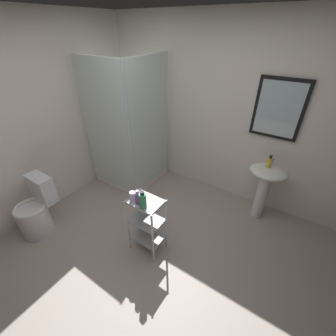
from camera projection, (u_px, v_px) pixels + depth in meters
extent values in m
cube|color=#A7998F|center=(145.00, 266.00, 2.52)|extent=(4.20, 4.20, 0.02)
cube|color=silver|center=(221.00, 114.00, 3.13)|extent=(4.20, 0.10, 2.50)
cube|color=black|center=(279.00, 109.00, 2.63)|extent=(0.56, 0.03, 0.72)
cube|color=silver|center=(278.00, 110.00, 2.62)|extent=(0.48, 0.01, 0.64)
cube|color=silver|center=(20.00, 128.00, 2.69)|extent=(0.10, 4.20, 2.50)
cube|color=white|center=(133.00, 173.00, 4.00)|extent=(0.90, 0.90, 0.10)
cube|color=silver|center=(106.00, 130.00, 3.15)|extent=(0.90, 0.02, 1.90)
cube|color=silver|center=(150.00, 126.00, 3.25)|extent=(0.02, 0.90, 1.90)
cylinder|color=silver|center=(130.00, 137.00, 2.94)|extent=(0.04, 0.04, 1.90)
cylinder|color=silver|center=(133.00, 171.00, 3.98)|extent=(0.08, 0.08, 0.00)
cylinder|color=white|center=(261.00, 197.00, 3.01)|extent=(0.15, 0.15, 0.68)
ellipsoid|color=white|center=(268.00, 172.00, 2.79)|extent=(0.46, 0.37, 0.13)
cylinder|color=silver|center=(273.00, 160.00, 2.81)|extent=(0.03, 0.03, 0.10)
cylinder|color=white|center=(35.00, 220.00, 2.83)|extent=(0.37, 0.37, 0.40)
torus|color=white|center=(29.00, 208.00, 2.71)|extent=(0.37, 0.37, 0.04)
cube|color=white|center=(42.00, 188.00, 2.77)|extent=(0.35, 0.17, 0.36)
cylinder|color=silver|center=(128.00, 226.00, 2.53)|extent=(0.02, 0.02, 0.74)
cylinder|color=silver|center=(153.00, 240.00, 2.36)|extent=(0.02, 0.02, 0.74)
cylinder|color=silver|center=(142.00, 213.00, 2.71)|extent=(0.02, 0.02, 0.74)
cylinder|color=silver|center=(166.00, 225.00, 2.54)|extent=(0.02, 0.02, 0.74)
cube|color=#99999E|center=(148.00, 237.00, 2.64)|extent=(0.36, 0.26, 0.02)
cube|color=#99999E|center=(147.00, 220.00, 2.49)|extent=(0.36, 0.26, 0.02)
cube|color=#99999E|center=(145.00, 202.00, 2.34)|extent=(0.36, 0.26, 0.02)
cylinder|color=gold|center=(269.00, 163.00, 2.73)|extent=(0.06, 0.06, 0.13)
cylinder|color=black|center=(271.00, 157.00, 2.69)|extent=(0.03, 0.03, 0.04)
cylinder|color=#338A5C|center=(143.00, 201.00, 2.21)|extent=(0.07, 0.07, 0.17)
cylinder|color=black|center=(142.00, 193.00, 2.16)|extent=(0.04, 0.04, 0.03)
cylinder|color=#894AA0|center=(138.00, 198.00, 2.27)|extent=(0.06, 0.06, 0.13)
cylinder|color=silver|center=(137.00, 192.00, 2.23)|extent=(0.03, 0.03, 0.03)
cylinder|color=silver|center=(133.00, 196.00, 2.33)|extent=(0.07, 0.07, 0.10)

